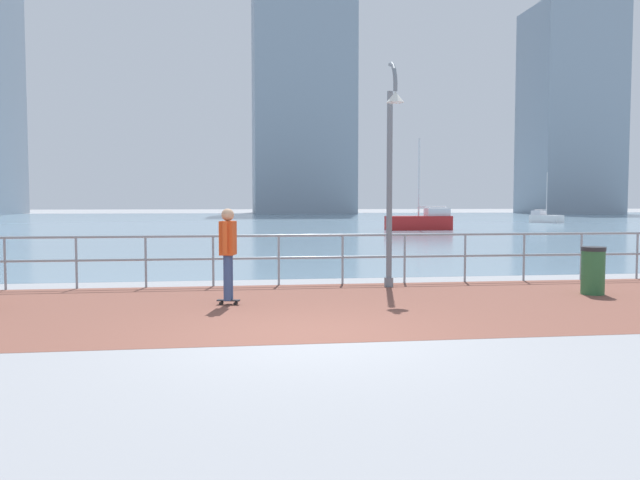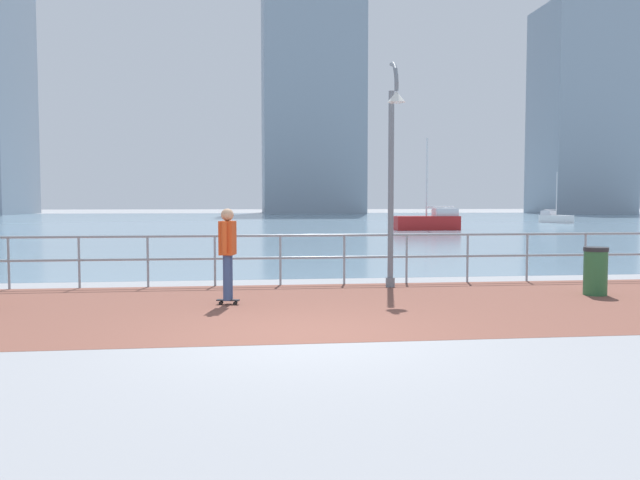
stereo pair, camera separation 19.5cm
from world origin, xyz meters
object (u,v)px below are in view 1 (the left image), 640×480
at_px(sailboat_navy, 421,221).
at_px(trash_bin, 593,270).
at_px(skateboarder, 228,247).
at_px(sailboat_red, 545,218).
at_px(lamppost, 391,163).

bearing_deg(sailboat_navy, trash_bin, -100.15).
xyz_separation_m(skateboarder, sailboat_red, (27.05, 40.90, -0.59)).
relative_size(skateboarder, sailboat_red, 0.39).
bearing_deg(trash_bin, skateboarder, -177.46).
distance_m(sailboat_red, sailboat_navy, 19.50).
relative_size(lamppost, sailboat_red, 1.07).
distance_m(trash_bin, sailboat_red, 45.26).
bearing_deg(lamppost, trash_bin, -21.21).
height_order(sailboat_red, sailboat_navy, sailboat_navy).
bearing_deg(lamppost, skateboarder, -152.53).
bearing_deg(sailboat_navy, skateboarder, -112.98).
distance_m(lamppost, skateboarder, 4.09).
bearing_deg(sailboat_red, trash_bin, -116.26).
bearing_deg(sailboat_navy, lamppost, -108.08).
xyz_separation_m(sailboat_red, sailboat_navy, (-14.99, -12.47, 0.14)).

